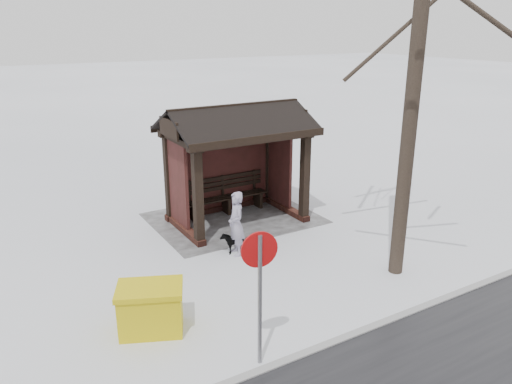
{
  "coord_description": "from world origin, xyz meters",
  "views": [
    {
      "loc": [
        5.83,
        10.81,
        4.94
      ],
      "look_at": [
        -0.1,
        0.8,
        1.02
      ],
      "focal_mm": 35.0,
      "sensor_mm": 36.0,
      "label": 1
    }
  ],
  "objects_px": {
    "dog": "(233,241)",
    "bus_shelter": "(233,140)",
    "grit_bin": "(151,308)",
    "road_sign": "(259,270)",
    "pedestrian": "(236,224)"
  },
  "relations": [
    {
      "from": "bus_shelter",
      "to": "grit_bin",
      "type": "relative_size",
      "value": 2.78
    },
    {
      "from": "bus_shelter",
      "to": "grit_bin",
      "type": "xyz_separation_m",
      "value": [
        3.63,
        3.8,
        -1.74
      ]
    },
    {
      "from": "pedestrian",
      "to": "dog",
      "type": "distance_m",
      "value": 0.52
    },
    {
      "from": "bus_shelter",
      "to": "dog",
      "type": "bearing_deg",
      "value": 60.66
    },
    {
      "from": "bus_shelter",
      "to": "pedestrian",
      "type": "bearing_deg",
      "value": 62.92
    },
    {
      "from": "grit_bin",
      "to": "road_sign",
      "type": "xyz_separation_m",
      "value": [
        -1.13,
        1.64,
        1.16
      ]
    },
    {
      "from": "bus_shelter",
      "to": "grit_bin",
      "type": "bearing_deg",
      "value": 46.27
    },
    {
      "from": "bus_shelter",
      "to": "road_sign",
      "type": "xyz_separation_m",
      "value": [
        2.5,
        5.44,
        -0.58
      ]
    },
    {
      "from": "dog",
      "to": "bus_shelter",
      "type": "bearing_deg",
      "value": 131.08
    },
    {
      "from": "dog",
      "to": "road_sign",
      "type": "relative_size",
      "value": 0.27
    },
    {
      "from": "road_sign",
      "to": "bus_shelter",
      "type": "bearing_deg",
      "value": -102.69
    },
    {
      "from": "dog",
      "to": "grit_bin",
      "type": "relative_size",
      "value": 0.46
    },
    {
      "from": "pedestrian",
      "to": "grit_bin",
      "type": "xyz_separation_m",
      "value": [
        2.65,
        1.88,
        -0.31
      ]
    },
    {
      "from": "dog",
      "to": "grit_bin",
      "type": "distance_m",
      "value": 3.37
    },
    {
      "from": "pedestrian",
      "to": "grit_bin",
      "type": "height_order",
      "value": "pedestrian"
    }
  ]
}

